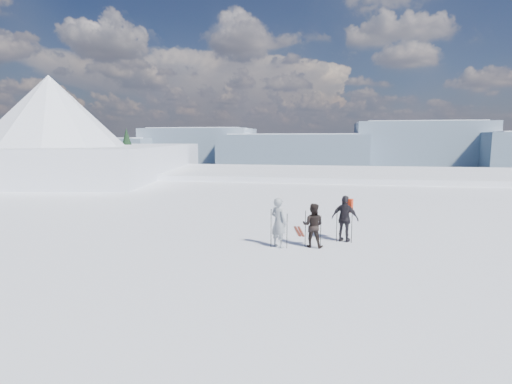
# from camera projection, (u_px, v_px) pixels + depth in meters

# --- Properties ---
(lake_basin) EXTENTS (820.00, 820.00, 71.62)m
(lake_basin) POSITION_uv_depth(u_px,v_px,m) (324.00, 237.00, 41.68)
(lake_basin) COLOR white
(lake_basin) RESTS_ON ground
(far_mountain_range) EXTENTS (770.00, 110.00, 53.00)m
(far_mountain_range) POSITION_uv_depth(u_px,v_px,m) (356.00, 148.00, 450.49)
(far_mountain_range) COLOR slate
(far_mountain_range) RESTS_ON ground
(near_ridge) EXTENTS (31.37, 35.68, 25.62)m
(near_ridge) POSITION_uv_depth(u_px,v_px,m) (88.00, 202.00, 45.42)
(near_ridge) COLOR white
(near_ridge) RESTS_ON ground
(skier_grey) EXTENTS (0.76, 0.70, 1.73)m
(skier_grey) POSITION_uv_depth(u_px,v_px,m) (278.00, 222.00, 13.76)
(skier_grey) COLOR gray
(skier_grey) RESTS_ON ground
(skier_dark) EXTENTS (0.82, 0.68, 1.53)m
(skier_dark) POSITION_uv_depth(u_px,v_px,m) (313.00, 225.00, 13.77)
(skier_dark) COLOR black
(skier_dark) RESTS_ON ground
(skier_pack) EXTENTS (1.08, 0.74, 1.70)m
(skier_pack) POSITION_uv_depth(u_px,v_px,m) (345.00, 219.00, 14.49)
(skier_pack) COLOR black
(skier_pack) RESTS_ON ground
(backpack) EXTENTS (0.41, 0.32, 0.49)m
(backpack) POSITION_uv_depth(u_px,v_px,m) (348.00, 188.00, 14.56)
(backpack) COLOR red
(backpack) RESTS_ON skier_pack
(ski_poles) EXTENTS (2.80, 1.20, 1.34)m
(ski_poles) POSITION_uv_depth(u_px,v_px,m) (312.00, 228.00, 13.95)
(ski_poles) COLOR black
(ski_poles) RESTS_ON ground
(skis_loose) EXTENTS (0.56, 1.69, 0.03)m
(skis_loose) POSITION_uv_depth(u_px,v_px,m) (299.00, 231.00, 16.17)
(skis_loose) COLOR black
(skis_loose) RESTS_ON ground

